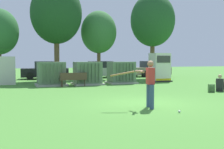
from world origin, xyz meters
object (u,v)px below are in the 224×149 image
transformer_west (51,74)px  generator_enclosure (160,68)px  backpack (211,88)px  parked_car_right_of_center (99,70)px  sports_ball (179,111)px  batter (149,82)px  park_bench (73,78)px  seated_spectator (220,85)px  transformer_mid_east (121,73)px  parked_car_rightmost (151,69)px  parked_car_left_of_center (46,71)px  transformer_mid_west (88,74)px

transformer_west → generator_enclosure: bearing=3.2°
backpack → parked_car_right_of_center: 13.92m
sports_ball → backpack: 6.52m
parked_car_right_of_center → generator_enclosure: bearing=-64.3°
batter → sports_ball: bearing=-65.0°
transformer_west → parked_car_right_of_center: bearing=50.7°
transformer_west → park_bench: bearing=-39.6°
generator_enclosure → parked_car_right_of_center: 7.11m
seated_spectator → transformer_mid_east: bearing=116.6°
batter → parked_car_right_of_center: 17.21m
transformer_west → batter: batter is taller
batter → seated_spectator: bearing=27.7°
generator_enclosure → parked_car_right_of_center: bearing=115.7°
generator_enclosure → parked_car_rightmost: generator_enclosure is taller
parked_car_left_of_center → parked_car_right_of_center: bearing=-0.6°
transformer_mid_east → parked_car_right_of_center: bearing=85.9°
batter → transformer_mid_east: bearing=73.3°
transformer_mid_west → generator_enclosure: (6.22, 0.70, 0.35)m
transformer_west → parked_car_left_of_center: size_ratio=0.48×
generator_enclosure → sports_ball: generator_enclosure is taller
transformer_mid_west → seated_spectator: bearing=-47.2°
transformer_mid_east → park_bench: transformer_mid_east is taller
generator_enclosure → park_bench: (-7.42, -1.57, -0.60)m
sports_ball → park_bench: bearing=98.0°
park_bench → seated_spectator: bearing=-37.8°
transformer_mid_east → generator_enclosure: bearing=8.2°
transformer_west → parked_car_right_of_center: size_ratio=0.49×
transformer_mid_east → seated_spectator: bearing=-63.4°
batter → park_bench: bearing=95.6°
generator_enclosure → batter: (-6.56, -10.45, -0.16)m
batter → backpack: bearing=29.4°
transformer_mid_west → backpack: transformer_mid_west is taller
parked_car_right_of_center → transformer_west: bearing=-129.3°
batter → parked_car_rightmost: size_ratio=0.40×
seated_spectator → backpack: seated_spectator is taller
park_bench → parked_car_right_of_center: (4.35, 7.97, 0.22)m
generator_enclosure → parked_car_rightmost: 6.79m
seated_spectator → parked_car_right_of_center: (-2.82, 13.54, 0.38)m
sports_ball → parked_car_right_of_center: bearing=80.7°
batter → transformer_mid_west: bearing=88.0°
transformer_mid_west → parked_car_rightmost: (8.84, 6.95, -0.04)m
parked_car_left_of_center → transformer_mid_west: bearing=-73.9°
sports_ball → backpack: bearing=40.6°
transformer_west → sports_ball: size_ratio=23.33×
sports_ball → parked_car_rightmost: bearing=64.2°
transformer_mid_west → parked_car_left_of_center: 7.44m
park_bench → parked_car_right_of_center: 9.08m
seated_spectator → parked_car_right_of_center: bearing=101.8°
transformer_mid_east → seated_spectator: (3.31, -6.62, -0.41)m
transformer_mid_west → batter: (-0.33, -9.75, 0.19)m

